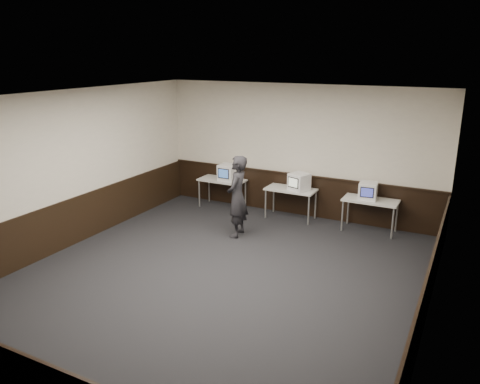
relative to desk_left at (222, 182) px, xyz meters
name	(u,v)px	position (x,y,z in m)	size (l,w,h in m)	color
floor	(217,279)	(1.90, -3.60, -0.68)	(8.00, 8.00, 0.00)	black
ceiling	(214,98)	(1.90, -3.60, 2.52)	(8.00, 8.00, 0.00)	white
back_wall	(298,151)	(1.90, 0.40, 0.92)	(7.00, 7.00, 0.00)	silver
front_wall	(8,300)	(1.90, -7.60, 0.92)	(7.00, 7.00, 0.00)	silver
left_wall	(66,170)	(-1.60, -3.60, 0.92)	(8.00, 8.00, 0.00)	silver
right_wall	(436,227)	(5.40, -3.60, 0.92)	(8.00, 8.00, 0.00)	silver
wainscot_back	(296,194)	(1.90, 0.38, -0.18)	(6.98, 0.04, 1.00)	black
wainscot_left	(72,222)	(-1.58, -3.60, -0.18)	(0.04, 7.98, 1.00)	black
wainscot_right	(426,298)	(5.38, -3.60, -0.18)	(0.04, 7.98, 1.00)	black
wainscot_rail	(297,174)	(1.90, 0.36, 0.34)	(6.98, 0.06, 0.04)	black
desk_left	(222,182)	(0.00, 0.00, 0.00)	(1.20, 0.60, 0.75)	beige
desk_center	(291,191)	(1.90, 0.00, 0.00)	(1.20, 0.60, 0.75)	beige
desk_right	(370,203)	(3.80, 0.00, 0.00)	(1.20, 0.60, 0.75)	beige
emac_left	(228,172)	(0.19, -0.04, 0.28)	(0.44, 0.47, 0.42)	white
emac_center	(299,182)	(2.11, -0.03, 0.28)	(0.53, 0.54, 0.41)	white
emac_right	(368,191)	(3.72, 0.00, 0.26)	(0.43, 0.45, 0.39)	white
person	(237,197)	(1.27, -1.59, 0.22)	(0.66, 0.43, 1.80)	black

